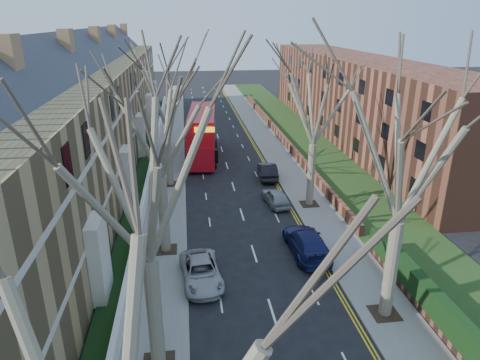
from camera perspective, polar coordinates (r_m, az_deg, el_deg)
name	(u,v)px	position (r m, az deg, el deg)	size (l,w,h in m)	color
pavement_left	(170,151)	(50.22, -9.30, 3.89)	(3.00, 102.00, 0.12)	slate
pavement_right	(272,147)	(51.18, 4.28, 4.42)	(3.00, 102.00, 0.12)	slate
terrace_left	(80,122)	(42.17, -20.51, 7.31)	(9.70, 78.00, 13.60)	#9A804E
flats_right	(355,98)	(57.14, 15.13, 10.56)	(13.97, 54.00, 10.00)	brown
front_wall_left	(151,169)	(42.55, -11.82, 1.41)	(0.30, 78.00, 1.00)	white
grass_verge_right	(309,145)	(52.22, 9.14, 4.65)	(6.00, 102.00, 0.06)	#213714
tree_left_mid	(142,160)	(15.94, -12.99, 2.56)	(10.50, 10.50, 14.71)	#756A53
tree_left_far	(157,113)	(25.67, -11.04, 8.80)	(10.15, 10.15, 14.22)	#756A53
tree_left_dist	(164,80)	(37.45, -10.09, 13.02)	(10.50, 10.50, 14.71)	#756A53
tree_right_mid	(410,136)	(20.26, 21.75, 5.47)	(10.50, 10.50, 14.71)	#756A53
tree_right_far	(316,92)	(32.99, 10.12, 11.46)	(10.15, 10.15, 14.22)	#756A53
double_decker_bus	(202,135)	(46.97, -5.05, 5.97)	(3.73, 12.28, 5.02)	red
car_left_far	(201,272)	(25.38, -5.20, -12.10)	(2.18, 4.72, 1.31)	#A4A4AA
car_right_near	(307,242)	(28.34, 8.90, -8.21)	(2.20, 5.42, 1.57)	navy
car_right_mid	(276,197)	(35.23, 4.78, -2.27)	(1.56, 3.88, 1.32)	gray
car_right_far	(268,171)	(40.99, 3.70, 1.24)	(1.56, 4.46, 1.47)	black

